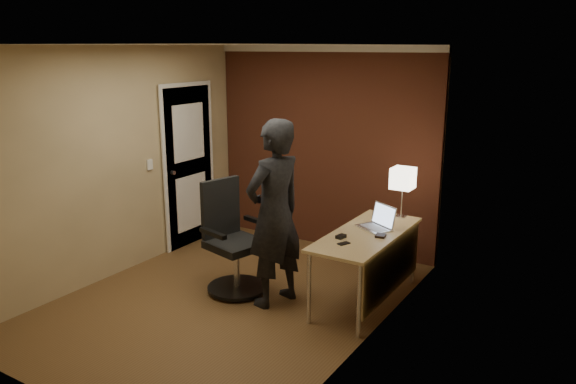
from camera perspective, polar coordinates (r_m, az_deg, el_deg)
The scene contains 9 objects.
room at distance 6.78m, azimuth -0.07°, elevation 5.10°, with size 4.00×4.00×4.00m.
desk at distance 5.54m, azimuth 8.65°, elevation -5.48°, with size 0.60×1.50×0.73m.
desk_lamp at distance 5.96m, azimuth 11.59°, elevation 1.31°, with size 0.22×0.22×0.54m.
laptop at distance 5.66m, azimuth 9.20°, elevation -3.01°, with size 0.41×0.39×0.23m.
mouse at distance 5.33m, azimuth 5.40°, elevation -4.52°, with size 0.06×0.10×0.03m, color black.
phone at distance 5.19m, azimuth 5.68°, elevation -5.22°, with size 0.06×0.12×0.01m, color black.
wallet at distance 5.42m, azimuth 9.39°, elevation -4.40°, with size 0.09×0.11×0.02m, color black.
office_chair at distance 5.85m, azimuth -5.74°, elevation -5.30°, with size 0.63×0.70×1.14m.
person at distance 5.40m, azimuth -1.40°, elevation -2.24°, with size 0.67×0.44×1.84m, color black.
Camera 1 is at (3.25, -4.14, 2.49)m, focal length 35.00 mm.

